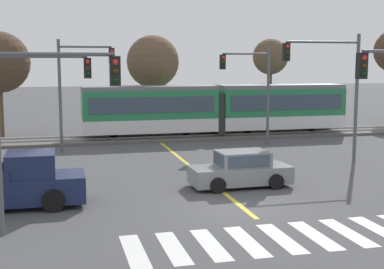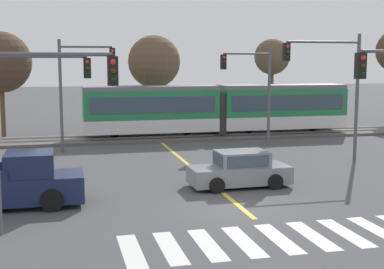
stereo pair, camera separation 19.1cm
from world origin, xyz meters
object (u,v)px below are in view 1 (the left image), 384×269
Objects in this scene: pickup_truck at (12,184)px; traffic_light_mid_right at (333,78)px; sedan_crossing at (241,170)px; traffic_light_near_left at (41,107)px; traffic_light_far_right at (253,81)px; bare_tree_west at (153,62)px; bare_tree_east at (270,58)px; light_rail_tram at (217,108)px; traffic_light_mid_left at (29,92)px; traffic_light_far_left at (78,79)px.

pickup_truck is 16.63m from traffic_light_mid_right.
sedan_crossing is 9.53m from traffic_light_near_left.
traffic_light_mid_right is at bearing 18.38° from pickup_truck.
pickup_truck is 0.87× the size of traffic_light_far_right.
pickup_truck is 21.61m from bare_tree_west.
traffic_light_mid_right is 16.22m from bare_tree_east.
light_rail_tram is 2.62× the size of bare_tree_east.
light_rail_tram is 2.98× the size of traffic_light_far_right.
traffic_light_far_right is 1.06× the size of traffic_light_near_left.
traffic_light_mid_left is at bearing 83.73° from pickup_truck.
pickup_truck is 0.76× the size of bare_tree_east.
bare_tree_west is at bearing 137.90° from light_rail_tram.
traffic_light_far_left reaches higher than light_rail_tram.
sedan_crossing is 0.78× the size of pickup_truck.
bare_tree_west is (-3.89, 3.52, 3.17)m from light_rail_tram.
light_rail_tram is at bearing -139.52° from bare_tree_east.
traffic_light_mid_right reaches higher than traffic_light_mid_left.
traffic_light_far_left is (2.33, 7.51, 0.33)m from traffic_light_mid_left.
traffic_light_far_left is 9.49m from bare_tree_west.
traffic_light_far_right is (12.94, 7.21, 0.12)m from traffic_light_mid_left.
traffic_light_near_left reaches higher than traffic_light_mid_left.
light_rail_tram is 3.15× the size of traffic_light_near_left.
traffic_light_far_right is 19.21m from traffic_light_near_left.
traffic_light_far_right is at bearing -76.67° from light_rail_tram.
traffic_light_mid_right reaches higher than sedan_crossing.
sedan_crossing is 8.39m from traffic_light_mid_right.
traffic_light_mid_left is (-8.58, 3.25, 3.22)m from sedan_crossing.
traffic_light_far_left is at bearing 178.36° from traffic_light_far_right.
light_rail_tram is 8.68m from bare_tree_east.
bare_tree_west reaches higher than traffic_light_near_left.
bare_tree_east is at bearing 30.38° from traffic_light_far_left.
traffic_light_far_left is (-6.25, 10.77, 3.55)m from sedan_crossing.
traffic_light_far_left is at bearing 84.00° from traffic_light_near_left.
traffic_light_far_right reaches higher than traffic_light_mid_left.
traffic_light_far_right is 0.93× the size of traffic_light_mid_right.
traffic_light_near_left is 15.22m from traffic_light_far_left.
sedan_crossing is 0.72× the size of traffic_light_mid_left.
bare_tree_east is (17.21, 24.29, 1.68)m from traffic_light_near_left.
light_rail_tram is 10.62m from traffic_light_far_left.
traffic_light_mid_left is at bearing -135.98° from light_rail_tram.
traffic_light_far_left is 0.92× the size of bare_tree_east.
traffic_light_far_left is (-10.61, 0.30, 0.21)m from traffic_light_far_right.
traffic_light_near_left is at bearing -129.44° from traffic_light_far_right.
bare_tree_east is at bearing 54.68° from traffic_light_near_left.
bare_tree_east is at bearing 40.48° from light_rail_tram.
traffic_light_far_left is (-12.61, 6.73, -0.16)m from traffic_light_mid_right.
pickup_truck is at bearing -128.01° from light_rail_tram.
pickup_truck is 17.99m from traffic_light_far_right.
bare_tree_east is at bearing 62.09° from traffic_light_far_right.
sedan_crossing is 22.55m from bare_tree_east.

